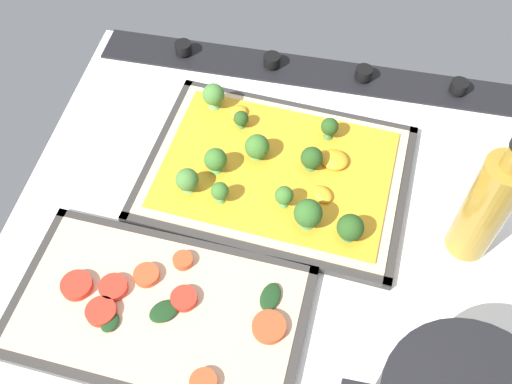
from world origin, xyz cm
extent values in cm
cube|color=white|center=(0.00, 0.00, -1.50)|extent=(76.29, 72.08, 3.00)
cube|color=black|center=(0.00, -32.54, 0.40)|extent=(73.24, 7.00, 0.80)
cylinder|color=black|center=(-22.89, -32.54, 1.70)|extent=(2.80, 2.80, 1.80)
cylinder|color=black|center=(-7.63, -32.54, 1.70)|extent=(2.80, 2.80, 1.80)
cylinder|color=black|center=(7.63, -32.54, 1.70)|extent=(2.80, 2.80, 1.80)
cylinder|color=black|center=(22.89, -32.54, 1.70)|extent=(2.80, 2.80, 1.80)
cube|color=#33302D|center=(2.85, -10.49, 0.25)|extent=(39.63, 30.42, 0.50)
cube|color=#33302D|center=(1.83, -23.66, 0.65)|extent=(37.60, 4.09, 1.30)
cube|color=#33302D|center=(3.86, 2.67, 0.65)|extent=(37.60, 4.09, 1.30)
cube|color=#33302D|center=(-15.31, -9.09, 0.65)|extent=(3.32, 27.62, 1.30)
cube|color=#33302D|center=(21.00, -11.90, 0.65)|extent=(3.32, 27.62, 1.30)
cube|color=beige|center=(2.85, -10.49, 1.00)|extent=(37.05, 27.84, 1.00)
cube|color=gold|center=(2.85, -10.49, 1.70)|extent=(34.05, 25.11, 0.40)
cone|color=#427635|center=(-3.69, -17.74, 2.58)|extent=(1.44, 1.44, 1.36)
sphere|color=#264C1C|center=(-3.69, -17.74, 4.24)|extent=(2.61, 2.61, 2.61)
cone|color=#5B9F46|center=(9.42, -3.40, 2.57)|extent=(1.38, 1.38, 1.34)
sphere|color=#386B28|center=(9.42, -3.40, 4.18)|extent=(2.50, 2.50, 2.50)
cone|color=#5B9F46|center=(0.76, -4.45, 2.55)|extent=(1.41, 1.41, 1.30)
sphere|color=#386B28|center=(0.76, -4.45, 4.16)|extent=(2.57, 2.57, 2.57)
cone|color=#5B9F46|center=(6.01, -12.08, 2.31)|extent=(1.97, 1.97, 0.81)
sphere|color=#386B28|center=(6.01, -12.08, 4.06)|extent=(3.59, 3.59, 3.59)
cone|color=#4D8B3F|center=(-2.85, -2.00, 2.52)|extent=(2.12, 2.12, 1.24)
sphere|color=#2D5B23|center=(-2.85, -2.00, 4.58)|extent=(3.85, 3.85, 3.85)
cone|color=#68AD54|center=(14.44, -20.34, 2.60)|extent=(1.85, 1.85, 1.40)
sphere|color=#427533|center=(14.44, -20.34, 4.56)|extent=(3.36, 3.36, 3.36)
cone|color=#5B9F46|center=(11.24, -8.44, 2.49)|extent=(1.81, 1.81, 1.19)
sphere|color=#386B28|center=(11.24, -8.44, 4.32)|extent=(3.29, 3.29, 3.29)
cone|color=#427635|center=(9.50, -17.20, 2.36)|extent=(1.25, 1.25, 0.92)
sphere|color=#264C1C|center=(9.50, -17.20, 3.68)|extent=(2.28, 2.28, 2.28)
cone|color=#427635|center=(-1.95, -11.61, 2.39)|extent=(1.76, 1.76, 0.98)
sphere|color=#264C1C|center=(-1.95, -11.61, 4.07)|extent=(3.20, 3.20, 3.20)
cone|color=#427635|center=(-8.54, -1.18, 2.35)|extent=(1.99, 1.99, 0.91)
sphere|color=#264C1C|center=(-8.54, -1.18, 4.16)|extent=(3.61, 3.61, 3.61)
cone|color=#68AD54|center=(14.28, -4.39, 2.41)|extent=(1.78, 1.78, 1.02)
sphere|color=#427533|center=(14.28, -4.39, 4.13)|extent=(3.23, 3.23, 3.23)
ellipsoid|color=gold|center=(10.50, -19.52, 2.34)|extent=(3.51, 3.70, 1.03)
ellipsoid|color=gold|center=(-5.18, -13.17, 2.49)|extent=(5.12, 5.00, 1.38)
ellipsoid|color=gold|center=(-4.23, -6.90, 2.38)|extent=(3.97, 3.93, 1.12)
cube|color=#33302D|center=(13.40, 13.50, 0.25)|extent=(37.73, 23.21, 0.50)
cube|color=#33302D|center=(12.88, 3.44, 0.65)|extent=(36.69, 3.09, 1.30)
cube|color=#33302D|center=(-4.32, 14.41, 0.65)|extent=(2.30, 21.38, 1.30)
cube|color=#33302D|center=(31.12, 12.58, 0.65)|extent=(2.30, 21.38, 1.30)
cube|color=#D7AC8B|center=(13.40, 13.50, 0.95)|extent=(35.21, 20.69, 0.90)
cylinder|color=red|center=(10.49, 11.81, 1.90)|extent=(3.35, 3.35, 1.00)
cylinder|color=#D14723|center=(5.53, 21.39, 1.90)|extent=(3.24, 3.24, 1.00)
cylinder|color=red|center=(20.01, 15.50, 1.90)|extent=(3.81, 3.81, 1.00)
cylinder|color=#D14723|center=(-0.58, 13.35, 1.90)|extent=(4.17, 4.17, 1.00)
cylinder|color=#D14723|center=(12.05, 6.67, 1.90)|extent=(2.63, 2.63, 1.00)
cylinder|color=red|center=(24.24, 12.76, 1.90)|extent=(4.02, 4.02, 1.00)
cylinder|color=#D14723|center=(16.04, 9.63, 1.90)|extent=(3.29, 3.29, 1.00)
cylinder|color=red|center=(19.61, 12.11, 1.90)|extent=(3.65, 3.65, 1.00)
ellipsoid|color=#193819|center=(18.54, 16.55, 1.80)|extent=(2.51, 3.01, 0.60)
ellipsoid|color=#193819|center=(0.25, 9.39, 1.80)|extent=(3.01, 4.29, 0.60)
ellipsoid|color=#193819|center=(12.51, 13.89, 1.80)|extent=(4.62, 4.59, 0.60)
cylinder|color=olive|center=(-24.35, -4.32, 8.67)|extent=(5.61, 5.61, 17.34)
camera|label=1|loc=(-4.39, 40.10, 69.76)|focal=41.37mm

